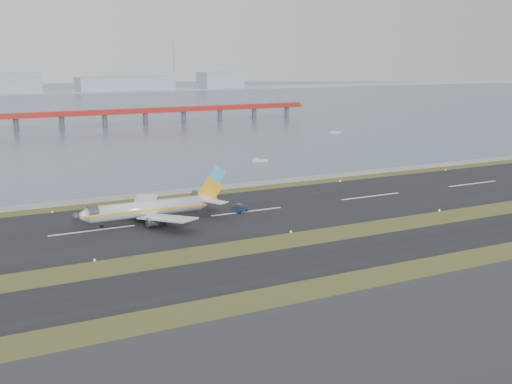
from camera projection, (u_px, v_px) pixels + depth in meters
The scene contains 12 objects.
ground at pixel (308, 241), 140.38m from camera, with size 1000.00×1000.00×0.00m, color #3A491A.
apron_strip at pixel (511, 336), 92.67m from camera, with size 1000.00×50.00×0.10m, color #29292B.
taxiway_strip at pixel (340, 256), 129.96m from camera, with size 1000.00×18.00×0.10m, color black.
runway_strip at pixel (247, 212), 166.39m from camera, with size 1000.00×45.00×0.10m, color black.
seawall at pixel (202, 189), 192.32m from camera, with size 1000.00×2.50×1.00m, color gray.
bay_water at pixel (17, 104), 539.37m from camera, with size 1400.00×800.00×1.30m, color #4C5B6D.
red_pier at pixel (105, 114), 364.74m from camera, with size 260.00×5.00×10.20m.
far_shoreline at pixel (10, 88), 683.04m from camera, with size 1400.00×80.00×60.50m.
airliner at pixel (152, 208), 155.69m from camera, with size 38.52×32.89×12.80m.
pushback_tug at pixel (240, 208), 165.80m from camera, with size 4.01×3.14×2.26m.
workboat_near at pixel (259, 160), 245.13m from camera, with size 6.78×3.50×1.57m.
workboat_far at pixel (335, 132), 333.97m from camera, with size 7.38×3.88×1.71m.
Camera 1 is at (-72.55, -114.49, 39.79)m, focal length 45.00 mm.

